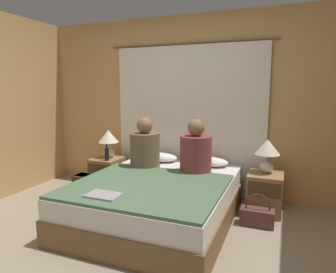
{
  "coord_description": "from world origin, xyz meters",
  "views": [
    {
      "loc": [
        1.31,
        -2.25,
        1.48
      ],
      "look_at": [
        0.0,
        1.03,
        0.92
      ],
      "focal_mm": 32.0,
      "sensor_mm": 36.0,
      "label": 1
    }
  ],
  "objects_px": {
    "handbag_on_floor": "(257,216)",
    "person_left_in_bed": "(145,148)",
    "bed": "(158,200)",
    "laptop_on_bed": "(103,195)",
    "lamp_left": "(108,139)",
    "beer_bottle_on_left_stand": "(107,154)",
    "backpack_on_floor": "(87,186)",
    "lamp_right": "(267,151)",
    "pillow_right": "(207,161)",
    "nightstand_left": "(108,174)",
    "pillow_left": "(158,157)",
    "person_right_in_bed": "(196,152)",
    "nightstand_right": "(265,193)"
  },
  "relations": [
    {
      "from": "bed",
      "to": "handbag_on_floor",
      "type": "xyz_separation_m",
      "value": [
        1.07,
        0.27,
        -0.13
      ]
    },
    {
      "from": "lamp_right",
      "to": "person_right_in_bed",
      "type": "xyz_separation_m",
      "value": [
        -0.81,
        -0.29,
        -0.02
      ]
    },
    {
      "from": "lamp_right",
      "to": "beer_bottle_on_left_stand",
      "type": "relative_size",
      "value": 1.73
    },
    {
      "from": "lamp_right",
      "to": "person_left_in_bed",
      "type": "bearing_deg",
      "value": -169.1
    },
    {
      "from": "nightstand_left",
      "to": "nightstand_right",
      "type": "height_order",
      "value": "same"
    },
    {
      "from": "lamp_right",
      "to": "person_left_in_bed",
      "type": "height_order",
      "value": "person_left_in_bed"
    },
    {
      "from": "nightstand_right",
      "to": "pillow_left",
      "type": "xyz_separation_m",
      "value": [
        -1.47,
        0.13,
        0.29
      ]
    },
    {
      "from": "nightstand_right",
      "to": "laptop_on_bed",
      "type": "height_order",
      "value": "laptop_on_bed"
    },
    {
      "from": "pillow_right",
      "to": "laptop_on_bed",
      "type": "xyz_separation_m",
      "value": [
        -0.58,
        -1.55,
        -0.02
      ]
    },
    {
      "from": "pillow_left",
      "to": "backpack_on_floor",
      "type": "relative_size",
      "value": 1.56
    },
    {
      "from": "backpack_on_floor",
      "to": "beer_bottle_on_left_stand",
      "type": "bearing_deg",
      "value": 76.76
    },
    {
      "from": "bed",
      "to": "pillow_right",
      "type": "distance_m",
      "value": 0.93
    },
    {
      "from": "lamp_left",
      "to": "handbag_on_floor",
      "type": "relative_size",
      "value": 1.14
    },
    {
      "from": "backpack_on_floor",
      "to": "lamp_right",
      "type": "bearing_deg",
      "value": 13.74
    },
    {
      "from": "pillow_right",
      "to": "person_right_in_bed",
      "type": "xyz_separation_m",
      "value": [
        -0.05,
        -0.37,
        0.2
      ]
    },
    {
      "from": "nightstand_left",
      "to": "backpack_on_floor",
      "type": "height_order",
      "value": "nightstand_left"
    },
    {
      "from": "nightstand_right",
      "to": "beer_bottle_on_left_stand",
      "type": "relative_size",
      "value": 2.04
    },
    {
      "from": "bed",
      "to": "person_right_in_bed",
      "type": "distance_m",
      "value": 0.73
    },
    {
      "from": "bed",
      "to": "nightstand_left",
      "type": "bearing_deg",
      "value": 148.49
    },
    {
      "from": "handbag_on_floor",
      "to": "person_left_in_bed",
      "type": "bearing_deg",
      "value": 173.28
    },
    {
      "from": "lamp_right",
      "to": "nightstand_left",
      "type": "bearing_deg",
      "value": -178.92
    },
    {
      "from": "pillow_right",
      "to": "person_right_in_bed",
      "type": "bearing_deg",
      "value": -97.28
    },
    {
      "from": "handbag_on_floor",
      "to": "laptop_on_bed",
      "type": "bearing_deg",
      "value": -142.14
    },
    {
      "from": "lamp_left",
      "to": "backpack_on_floor",
      "type": "relative_size",
      "value": 1.14
    },
    {
      "from": "nightstand_right",
      "to": "handbag_on_floor",
      "type": "bearing_deg",
      "value": -96.2
    },
    {
      "from": "lamp_right",
      "to": "laptop_on_bed",
      "type": "height_order",
      "value": "lamp_right"
    },
    {
      "from": "nightstand_right",
      "to": "handbag_on_floor",
      "type": "xyz_separation_m",
      "value": [
        -0.05,
        -0.42,
        -0.14
      ]
    },
    {
      "from": "pillow_left",
      "to": "person_left_in_bed",
      "type": "relative_size",
      "value": 0.86
    },
    {
      "from": "beer_bottle_on_left_stand",
      "to": "pillow_left",
      "type": "bearing_deg",
      "value": 21.46
    },
    {
      "from": "nightstand_left",
      "to": "backpack_on_floor",
      "type": "distance_m",
      "value": 0.5
    },
    {
      "from": "backpack_on_floor",
      "to": "pillow_left",
      "type": "bearing_deg",
      "value": 39.65
    },
    {
      "from": "bed",
      "to": "nightstand_left",
      "type": "distance_m",
      "value": 1.31
    },
    {
      "from": "nightstand_right",
      "to": "laptop_on_bed",
      "type": "distance_m",
      "value": 1.98
    },
    {
      "from": "pillow_left",
      "to": "lamp_left",
      "type": "bearing_deg",
      "value": -173.6
    },
    {
      "from": "nightstand_left",
      "to": "pillow_left",
      "type": "distance_m",
      "value": 0.82
    },
    {
      "from": "nightstand_left",
      "to": "person_left_in_bed",
      "type": "xyz_separation_m",
      "value": [
        0.74,
        -0.25,
        0.49
      ]
    },
    {
      "from": "lamp_left",
      "to": "handbag_on_floor",
      "type": "xyz_separation_m",
      "value": [
        2.18,
        -0.46,
        -0.65
      ]
    },
    {
      "from": "bed",
      "to": "lamp_right",
      "type": "relative_size",
      "value": 4.89
    },
    {
      "from": "beer_bottle_on_left_stand",
      "to": "backpack_on_floor",
      "type": "relative_size",
      "value": 0.66
    },
    {
      "from": "lamp_left",
      "to": "person_left_in_bed",
      "type": "height_order",
      "value": "person_left_in_bed"
    },
    {
      "from": "beer_bottle_on_left_stand",
      "to": "backpack_on_floor",
      "type": "xyz_separation_m",
      "value": [
        -0.09,
        -0.37,
        -0.37
      ]
    },
    {
      "from": "pillow_right",
      "to": "handbag_on_floor",
      "type": "distance_m",
      "value": 0.99
    },
    {
      "from": "backpack_on_floor",
      "to": "laptop_on_bed",
      "type": "bearing_deg",
      "value": -46.11
    },
    {
      "from": "pillow_right",
      "to": "bed",
      "type": "bearing_deg",
      "value": -113.67
    },
    {
      "from": "nightstand_right",
      "to": "lamp_right",
      "type": "bearing_deg",
      "value": 90.0
    },
    {
      "from": "pillow_left",
      "to": "pillow_right",
      "type": "distance_m",
      "value": 0.71
    },
    {
      "from": "laptop_on_bed",
      "to": "nightstand_right",
      "type": "bearing_deg",
      "value": 46.69
    },
    {
      "from": "bed",
      "to": "backpack_on_floor",
      "type": "distance_m",
      "value": 1.13
    },
    {
      "from": "bed",
      "to": "laptop_on_bed",
      "type": "distance_m",
      "value": 0.83
    },
    {
      "from": "pillow_left",
      "to": "person_left_in_bed",
      "type": "xyz_separation_m",
      "value": [
        -0.02,
        -0.37,
        0.2
      ]
    }
  ]
}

